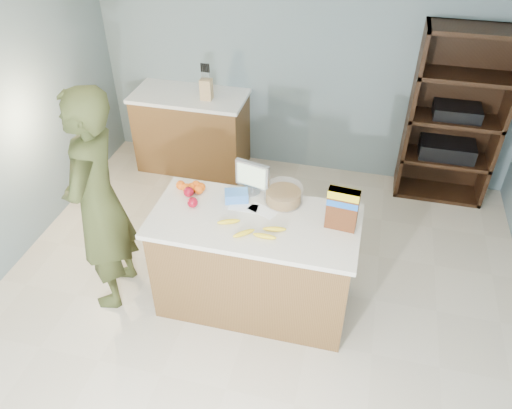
% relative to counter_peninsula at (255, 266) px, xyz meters
% --- Properties ---
extents(floor, '(4.50, 5.00, 0.02)m').
position_rel_counter_peninsula_xyz_m(floor, '(0.00, -0.30, -0.42)').
color(floor, beige).
rests_on(floor, ground).
extents(walls, '(4.52, 5.02, 2.51)m').
position_rel_counter_peninsula_xyz_m(walls, '(0.00, -0.30, 1.24)').
color(walls, slate).
rests_on(walls, ground).
extents(counter_peninsula, '(1.56, 0.76, 0.90)m').
position_rel_counter_peninsula_xyz_m(counter_peninsula, '(0.00, 0.00, 0.00)').
color(counter_peninsula, brown).
rests_on(counter_peninsula, ground).
extents(back_cabinet, '(1.24, 0.62, 0.90)m').
position_rel_counter_peninsula_xyz_m(back_cabinet, '(-1.20, 1.90, 0.04)').
color(back_cabinet, brown).
rests_on(back_cabinet, ground).
extents(shelving_unit, '(0.90, 0.40, 1.80)m').
position_rel_counter_peninsula_xyz_m(shelving_unit, '(1.55, 2.05, 0.45)').
color(shelving_unit, black).
rests_on(shelving_unit, ground).
extents(person, '(0.54, 0.74, 1.89)m').
position_rel_counter_peninsula_xyz_m(person, '(-1.17, -0.16, 0.53)').
color(person, '#363C1B').
rests_on(person, ground).
extents(knife_block, '(0.12, 0.10, 0.31)m').
position_rel_counter_peninsula_xyz_m(knife_block, '(-0.97, 1.83, 0.60)').
color(knife_block, tan).
rests_on(knife_block, back_cabinet).
extents(envelopes, '(0.38, 0.19, 0.00)m').
position_rel_counter_peninsula_xyz_m(envelopes, '(-0.04, 0.12, 0.49)').
color(envelopes, white).
rests_on(envelopes, counter_peninsula).
extents(bananas, '(0.52, 0.22, 0.04)m').
position_rel_counter_peninsula_xyz_m(bananas, '(0.02, -0.14, 0.50)').
color(bananas, yellow).
rests_on(bananas, counter_peninsula).
extents(apples, '(0.16, 0.20, 0.08)m').
position_rel_counter_peninsula_xyz_m(apples, '(-0.53, 0.09, 0.53)').
color(apples, maroon).
rests_on(apples, counter_peninsula).
extents(oranges, '(0.24, 0.13, 0.07)m').
position_rel_counter_peninsula_xyz_m(oranges, '(-0.56, 0.23, 0.52)').
color(oranges, orange).
rests_on(oranges, counter_peninsula).
extents(blue_carton, '(0.21, 0.17, 0.08)m').
position_rel_counter_peninsula_xyz_m(blue_carton, '(-0.19, 0.19, 0.52)').
color(blue_carton, blue).
rests_on(blue_carton, counter_peninsula).
extents(salad_bowl, '(0.30, 0.30, 0.13)m').
position_rel_counter_peninsula_xyz_m(salad_bowl, '(0.16, 0.27, 0.54)').
color(salad_bowl, '#267219').
rests_on(salad_bowl, counter_peninsula).
extents(tv, '(0.28, 0.12, 0.28)m').
position_rel_counter_peninsula_xyz_m(tv, '(-0.09, 0.32, 0.64)').
color(tv, silver).
rests_on(tv, counter_peninsula).
extents(cereal_box, '(0.23, 0.10, 0.33)m').
position_rel_counter_peninsula_xyz_m(cereal_box, '(0.62, 0.06, 0.68)').
color(cereal_box, '#592B14').
rests_on(cereal_box, counter_peninsula).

